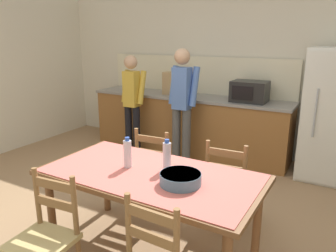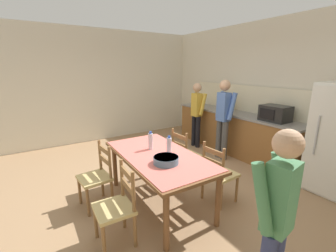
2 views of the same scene
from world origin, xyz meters
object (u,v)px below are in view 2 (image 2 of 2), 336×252
(bottle_near_centre, at_px, (151,141))
(person_at_counter, at_px, (223,116))
(chair_side_far_right, at_px, (219,174))
(microwave, at_px, (275,113))
(person_at_sink, at_px, (197,112))
(paper_bag, at_px, (225,103))
(serving_bowl, at_px, (166,160))
(dining_table, at_px, (158,159))
(chair_side_far_left, at_px, (185,155))
(chair_side_near_right, at_px, (117,207))
(bottle_off_centre, at_px, (169,146))
(chair_side_near_left, at_px, (97,177))
(person_by_table, at_px, (276,217))

(bottle_near_centre, relative_size, person_at_counter, 0.16)
(chair_side_far_right, distance_m, person_at_counter, 1.78)
(chair_side_far_right, bearing_deg, microwave, -82.86)
(bottle_near_centre, xyz_separation_m, person_at_sink, (-1.39, 2.03, -0.00))
(microwave, distance_m, paper_bag, 1.29)
(microwave, height_order, paper_bag, paper_bag)
(serving_bowl, height_order, person_at_sink, person_at_sink)
(paper_bag, height_order, dining_table, paper_bag)
(microwave, distance_m, chair_side_far_left, 1.94)
(paper_bag, xyz_separation_m, dining_table, (1.19, -2.52, -0.43))
(paper_bag, height_order, chair_side_near_right, paper_bag)
(serving_bowl, bearing_deg, chair_side_far_right, 82.59)
(bottle_off_centre, relative_size, person_at_counter, 0.16)
(microwave, height_order, bottle_near_centre, microwave)
(chair_side_near_left, distance_m, chair_side_near_right, 0.83)
(person_by_table, bearing_deg, chair_side_near_right, 20.23)
(bottle_near_centre, xyz_separation_m, serving_bowl, (0.55, -0.08, -0.07))
(person_at_sink, distance_m, person_at_counter, 0.89)
(bottle_near_centre, bearing_deg, chair_side_near_right, -50.69)
(bottle_near_centre, distance_m, chair_side_near_right, 1.09)
(chair_side_near_left, bearing_deg, bottle_off_centre, 54.27)
(chair_side_far_left, height_order, chair_side_far_right, same)
(paper_bag, distance_m, bottle_off_centre, 2.74)
(chair_side_far_left, distance_m, chair_side_far_right, 0.83)
(serving_bowl, distance_m, chair_side_far_right, 0.92)
(serving_bowl, xyz_separation_m, person_by_table, (1.44, 0.06, 0.05))
(dining_table, distance_m, chair_side_far_left, 0.90)
(chair_side_far_right, distance_m, chair_side_near_right, 1.53)
(paper_bag, bearing_deg, bottle_off_centre, -61.91)
(person_at_sink, bearing_deg, paper_bag, -41.11)
(bottle_near_centre, xyz_separation_m, bottle_off_centre, (0.32, 0.11, 0.00))
(chair_side_far_left, distance_m, chair_side_near_left, 1.53)
(paper_bag, distance_m, bottle_near_centre, 2.70)
(bottle_near_centre, xyz_separation_m, chair_side_near_right, (0.63, -0.77, -0.45))
(chair_side_far_left, bearing_deg, chair_side_near_right, 113.77)
(microwave, distance_m, dining_table, 2.56)
(chair_side_near_right, xyz_separation_m, person_at_counter, (-1.13, 2.78, 0.51))
(serving_bowl, xyz_separation_m, person_at_counter, (-1.05, 2.09, 0.14))
(chair_side_far_left, bearing_deg, microwave, -109.63)
(microwave, bearing_deg, chair_side_far_right, -79.53)
(paper_bag, distance_m, dining_table, 2.82)
(microwave, height_order, person_at_counter, person_at_counter)
(dining_table, relative_size, person_by_table, 1.21)
(dining_table, height_order, chair_side_far_right, chair_side_far_right)
(chair_side_far_left, height_order, person_at_counter, person_at_counter)
(bottle_off_centre, distance_m, serving_bowl, 0.31)
(dining_table, bearing_deg, serving_bowl, -13.29)
(chair_side_near_right, distance_m, person_by_table, 1.61)
(paper_bag, height_order, person_at_counter, person_at_counter)
(chair_side_near_left, height_order, person_by_table, person_by_table)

